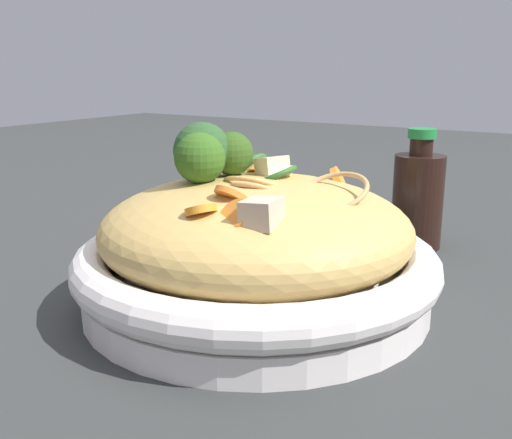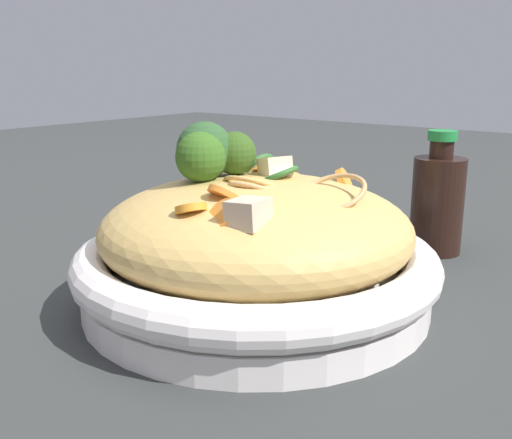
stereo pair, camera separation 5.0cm
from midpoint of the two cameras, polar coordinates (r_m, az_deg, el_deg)
The scene contains 8 objects.
ground_plane at distance 0.53m, azimuth 2.76°, elevation -8.03°, with size 3.00×3.00×0.00m, color #2F3231.
serving_bowl at distance 0.52m, azimuth 2.80°, elevation -5.10°, with size 0.31×0.31×0.06m.
noodle_heap at distance 0.50m, azimuth 2.86°, elevation -0.97°, with size 0.26×0.26×0.09m.
broccoli_florets at distance 0.51m, azimuth -1.55°, elevation 6.19°, with size 0.08×0.07×0.06m.
carrot_coins at distance 0.50m, azimuth 3.44°, elevation 3.01°, with size 0.22×0.11×0.03m.
zucchini_slices at distance 0.53m, azimuth 3.65°, elevation 4.55°, with size 0.06×0.08×0.03m.
chicken_chunks at distance 0.45m, azimuth 3.92°, elevation 2.60°, with size 0.13×0.07×0.03m.
soy_sauce_bottle at distance 0.69m, azimuth 18.91°, elevation 1.58°, with size 0.06×0.06×0.13m.
Camera 2 is at (0.38, 0.30, 0.20)m, focal length 42.07 mm.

